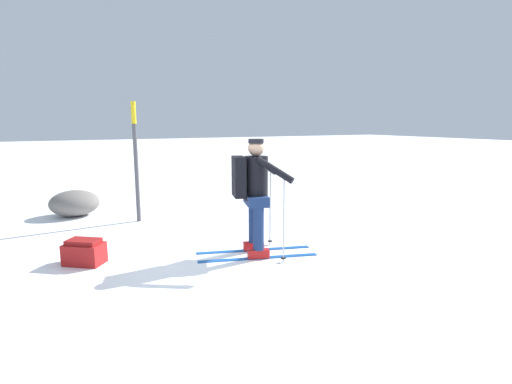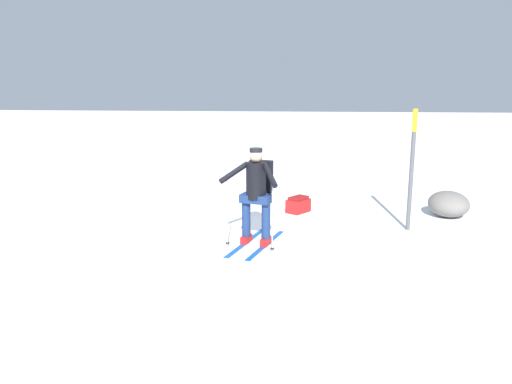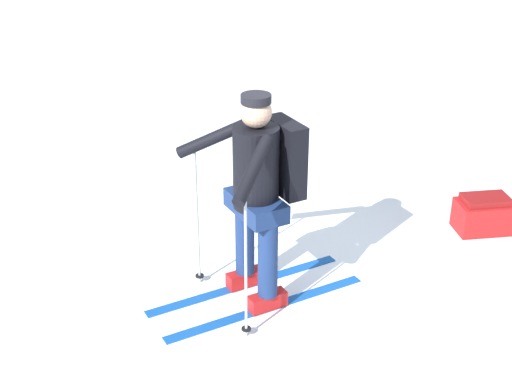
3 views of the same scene
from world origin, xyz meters
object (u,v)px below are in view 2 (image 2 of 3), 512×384
Objects in this scene: dropped_backpack at (298,205)px; trail_marker at (412,161)px; skier at (257,189)px; rock_boulder at (449,204)px.

dropped_backpack is 2.62m from trail_marker.
rock_boulder is at bearing -60.39° from skier.
skier reaches higher than rock_boulder.
trail_marker reaches higher than skier.
skier is 2.99× the size of dropped_backpack.
skier is 0.78× the size of trail_marker.
skier is 4.42m from rock_boulder.
trail_marker reaches higher than rock_boulder.
trail_marker is at bearing 136.19° from rock_boulder.
trail_marker is (1.09, -2.77, 0.35)m from skier.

